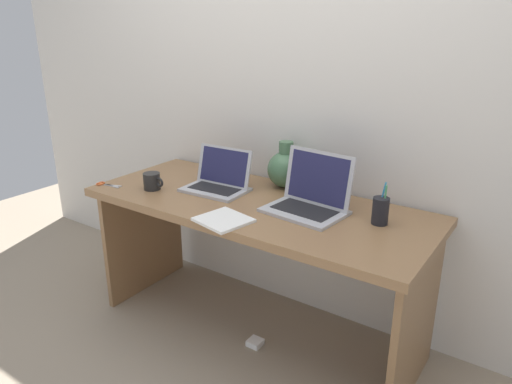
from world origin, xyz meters
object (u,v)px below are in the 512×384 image
at_px(scissors, 105,184).
at_px(power_brick, 255,343).
at_px(laptop_right, 311,196).
at_px(notebook_stack, 223,220).
at_px(pen_cup, 380,211).
at_px(coffee_mug, 152,181).
at_px(laptop_left, 219,179).
at_px(green_vase, 286,168).

bearing_deg(scissors, power_brick, 8.87).
distance_m(laptop_right, power_brick, 0.82).
relative_size(laptop_right, power_brick, 5.30).
xyz_separation_m(laptop_right, scissors, (-1.06, -0.30, -0.07)).
xyz_separation_m(notebook_stack, pen_cup, (0.56, 0.36, 0.05)).
relative_size(laptop_right, coffee_mug, 3.02).
height_order(laptop_right, notebook_stack, laptop_right).
xyz_separation_m(coffee_mug, scissors, (-0.26, -0.09, -0.04)).
relative_size(laptop_left, scissors, 2.20).
height_order(laptop_right, coffee_mug, laptop_right).
bearing_deg(green_vase, notebook_stack, -88.33).
distance_m(laptop_right, pen_cup, 0.32).
height_order(laptop_left, notebook_stack, laptop_left).
height_order(laptop_right, green_vase, laptop_right).
bearing_deg(pen_cup, green_vase, 162.07).
relative_size(pen_cup, scissors, 1.24).
bearing_deg(power_brick, laptop_right, 40.46).
bearing_deg(green_vase, coffee_mug, -142.22).
relative_size(notebook_stack, pen_cup, 1.14).
relative_size(green_vase, power_brick, 3.43).
xyz_separation_m(green_vase, power_brick, (0.07, -0.38, -0.81)).
distance_m(coffee_mug, pen_cup, 1.14).
relative_size(pen_cup, power_brick, 2.62).
bearing_deg(coffee_mug, laptop_left, 34.69).
distance_m(notebook_stack, coffee_mug, 0.57).
bearing_deg(power_brick, pen_cup, 20.52).
bearing_deg(laptop_left, coffee_mug, -145.31).
height_order(laptop_left, pen_cup, laptop_left).
height_order(notebook_stack, scissors, notebook_stack).
bearing_deg(scissors, notebook_stack, -1.99).
height_order(scissors, power_brick, scissors).
xyz_separation_m(laptop_left, coffee_mug, (-0.28, -0.19, -0.01)).
bearing_deg(green_vase, laptop_left, -139.15).
bearing_deg(notebook_stack, coffee_mug, 167.58).
distance_m(green_vase, coffee_mug, 0.69).
bearing_deg(power_brick, coffee_mug, -176.12).
distance_m(notebook_stack, pen_cup, 0.67).
height_order(laptop_right, scissors, laptop_right).
bearing_deg(pen_cup, power_brick, -159.48).
height_order(notebook_stack, power_brick, notebook_stack).
xyz_separation_m(laptop_left, scissors, (-0.54, -0.29, -0.05)).
xyz_separation_m(scissors, power_brick, (0.87, 0.14, -0.71)).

